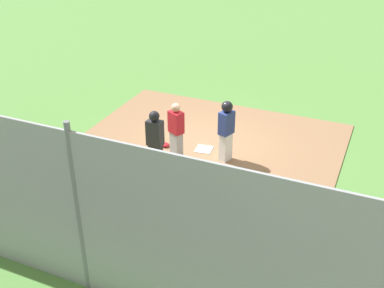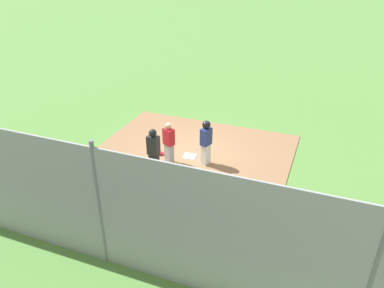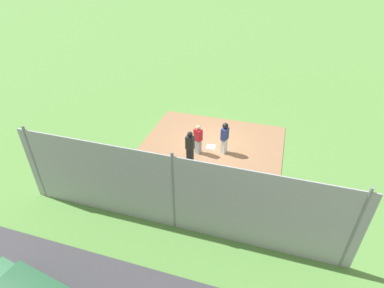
{
  "view_description": "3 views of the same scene",
  "coord_description": "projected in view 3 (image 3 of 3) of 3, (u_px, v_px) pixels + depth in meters",
  "views": [
    {
      "loc": [
        4.31,
        -10.72,
        6.49
      ],
      "look_at": [
        0.1,
        -1.04,
        0.75
      ],
      "focal_mm": 45.04,
      "sensor_mm": 36.0,
      "label": 1
    },
    {
      "loc": [
        4.44,
        -11.19,
        6.9
      ],
      "look_at": [
        0.25,
        -0.41,
        0.8
      ],
      "focal_mm": 35.07,
      "sensor_mm": 36.0,
      "label": 2
    },
    {
      "loc": [
        2.89,
        -12.84,
        8.77
      ],
      "look_at": [
        -0.7,
        -1.08,
        0.75
      ],
      "focal_mm": 28.53,
      "sensor_mm": 36.0,
      "label": 3
    }
  ],
  "objects": [
    {
      "name": "home_plate",
      "position": [
        211.0,
        147.0,
        15.76
      ],
      "size": [
        0.49,
        0.49,
        0.02
      ],
      "primitive_type": "cube",
      "rotation": [
        0.0,
        0.0,
        0.13
      ],
      "color": "white",
      "rests_on": "dirt_infield"
    },
    {
      "name": "catcher",
      "position": [
        198.0,
        139.0,
        14.92
      ],
      "size": [
        0.46,
        0.4,
        1.56
      ],
      "rotation": [
        0.0,
        0.0,
        1.12
      ],
      "color": "#9E9EA3",
      "rests_on": "dirt_infield"
    },
    {
      "name": "backstop_fence",
      "position": [
        174.0,
        194.0,
        10.48
      ],
      "size": [
        12.0,
        0.1,
        3.35
      ],
      "color": "#93999E",
      "rests_on": "ground_plane"
    },
    {
      "name": "umpire",
      "position": [
        190.0,
        147.0,
        14.15
      ],
      "size": [
        0.39,
        0.28,
        1.72
      ],
      "rotation": [
        0.0,
        0.0,
        1.53
      ],
      "color": "black",
      "rests_on": "dirt_infield"
    },
    {
      "name": "baseball_bat",
      "position": [
        211.0,
        167.0,
        14.28
      ],
      "size": [
        0.79,
        0.11,
        0.06
      ],
      "primitive_type": "cylinder",
      "rotation": [
        0.0,
        1.57,
        3.08
      ],
      "color": "black",
      "rests_on": "dirt_infield"
    },
    {
      "name": "catcher_mask",
      "position": [
        190.0,
        146.0,
        15.77
      ],
      "size": [
        0.24,
        0.2,
        0.12
      ],
      "primitive_type": "ellipsoid",
      "color": "#B21923",
      "rests_on": "dirt_infield"
    },
    {
      "name": "ground_plane",
      "position": [
        211.0,
        147.0,
        15.79
      ],
      "size": [
        140.0,
        140.0,
        0.0
      ],
      "primitive_type": "plane",
      "color": "#51843D"
    },
    {
      "name": "dirt_infield",
      "position": [
        211.0,
        147.0,
        15.78
      ],
      "size": [
        7.2,
        6.4,
        0.03
      ],
      "primitive_type": "cube",
      "color": "#896647",
      "rests_on": "ground_plane"
    },
    {
      "name": "runner",
      "position": [
        225.0,
        136.0,
        14.85
      ],
      "size": [
        0.37,
        0.44,
        1.68
      ],
      "rotation": [
        0.0,
        0.0,
        2.81
      ],
      "color": "silver",
      "rests_on": "dirt_infield"
    },
    {
      "name": "baseball",
      "position": [
        198.0,
        148.0,
        15.64
      ],
      "size": [
        0.07,
        0.07,
        0.07
      ],
      "primitive_type": "sphere",
      "color": "white",
      "rests_on": "dirt_infield"
    }
  ]
}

